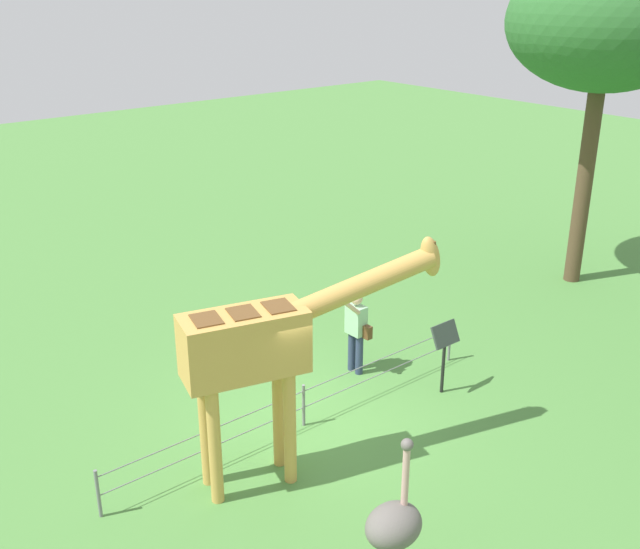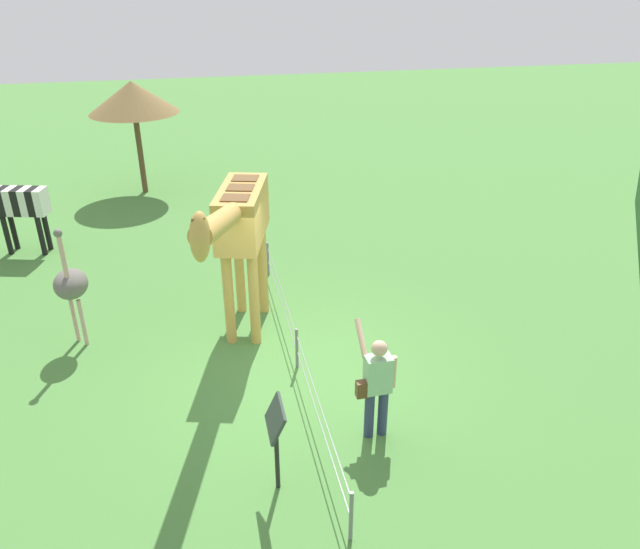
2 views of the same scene
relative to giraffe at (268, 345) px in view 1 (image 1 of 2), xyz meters
name	(u,v)px [view 1 (image 1 of 2)]	position (x,y,z in m)	size (l,w,h in m)	color
ground_plane	(307,427)	(1.17, 0.66, -2.15)	(60.00, 60.00, 0.00)	#4C843D
giraffe	(268,345)	(0.00, 0.00, 0.00)	(3.92, 1.48, 3.39)	gold
visitor	(356,328)	(2.99, 1.53, -1.25)	(0.66, 0.58, 1.68)	navy
ostrich	(394,526)	(-0.38, -2.87, -0.97)	(0.70, 0.56, 2.25)	#CC9E93
tree_northeast	(606,23)	(10.01, 1.59, 3.71)	(4.20, 4.20, 7.37)	brown
info_sign	(445,344)	(3.69, 0.03, -1.20)	(0.56, 0.21, 1.32)	black
wire_fence	(304,404)	(1.17, 0.74, -1.75)	(7.05, 0.05, 0.75)	slate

